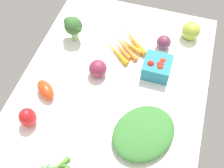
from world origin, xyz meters
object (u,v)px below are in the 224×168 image
object	(u,v)px
broccoli_head	(73,26)
berry_basket	(157,67)
bell_pepper_red	(28,117)
heirloom_tomato_green	(191,31)
red_onion_near_basket	(164,42)
carrot_bunch	(127,46)
roma_tomato	(46,90)
leafy_greens_clump	(144,133)
red_onion_center	(98,69)

from	to	relation	value
broccoli_head	berry_basket	bearing A→B (deg)	-102.08
bell_pepper_red	heirloom_tomato_green	world-z (taller)	same
berry_basket	red_onion_near_basket	bearing A→B (deg)	-0.12
heirloom_tomato_green	carrot_bunch	bearing A→B (deg)	119.87
roma_tomato	carrot_bunch	bearing A→B (deg)	91.45
bell_pepper_red	leafy_greens_clump	bearing A→B (deg)	-80.33
roma_tomato	heirloom_tomato_green	xyz separation A→B (cm)	(47.75, -50.76, 1.51)
roma_tomato	broccoli_head	world-z (taller)	broccoli_head
leafy_greens_clump	carrot_bunch	world-z (taller)	leafy_greens_clump
roma_tomato	broccoli_head	size ratio (longest dim) A/B	0.84
heirloom_tomato_green	red_onion_center	bearing A→B (deg)	133.80
leafy_greens_clump	red_onion_center	bearing A→B (deg)	48.53
broccoli_head	heirloom_tomato_green	size ratio (longest dim) A/B	1.41
broccoli_head	berry_basket	xyz separation A→B (cm)	(-8.62, -40.31, -3.71)
roma_tomato	heirloom_tomato_green	world-z (taller)	heirloom_tomato_green
red_onion_near_basket	heirloom_tomato_green	size ratio (longest dim) A/B	0.76
heirloom_tomato_green	berry_basket	bearing A→B (deg)	156.79
broccoli_head	bell_pepper_red	bearing A→B (deg)	179.38
red_onion_near_basket	berry_basket	world-z (taller)	berry_basket
broccoli_head	heirloom_tomato_green	xyz separation A→B (cm)	(15.88, -50.82, -3.27)
carrot_bunch	red_onion_near_basket	xyz separation A→B (cm)	(5.46, -15.61, 1.89)
roma_tomato	berry_basket	world-z (taller)	berry_basket
roma_tomato	berry_basket	bearing A→B (deg)	68.45
red_onion_near_basket	bell_pepper_red	size ratio (longest dim) A/B	0.76
berry_basket	heirloom_tomato_green	size ratio (longest dim) A/B	1.35
carrot_bunch	berry_basket	xyz separation A→B (cm)	(-9.52, -15.58, 2.46)
red_onion_center	red_onion_near_basket	distance (cm)	32.77
red_onion_center	bell_pepper_red	distance (cm)	33.97
roma_tomato	red_onion_near_basket	size ratio (longest dim) A/B	1.56
red_onion_near_basket	bell_pepper_red	bearing A→B (deg)	141.90
leafy_greens_clump	carrot_bunch	size ratio (longest dim) A/B	1.15
red_onion_center	broccoli_head	size ratio (longest dim) A/B	0.64
roma_tomato	red_onion_near_basket	distance (cm)	55.53
carrot_bunch	berry_basket	size ratio (longest dim) A/B	1.90
carrot_bunch	broccoli_head	xyz separation A→B (cm)	(-0.89, 24.73, 6.17)
heirloom_tomato_green	bell_pepper_red	bearing A→B (deg)	140.21
berry_basket	heirloom_tomato_green	xyz separation A→B (cm)	(24.50, -10.51, 0.44)
carrot_bunch	bell_pepper_red	xyz separation A→B (cm)	(-46.63, 25.23, 2.92)
red_onion_near_basket	roma_tomato	bearing A→B (deg)	133.50
roma_tomato	red_onion_near_basket	xyz separation A→B (cm)	(38.22, -40.28, 0.50)
broccoli_head	red_onion_near_basket	bearing A→B (deg)	-81.05
roma_tomato	red_onion_center	bearing A→B (deg)	80.55
broccoli_head	heirloom_tomato_green	bearing A→B (deg)	-72.65
bell_pepper_red	broccoli_head	size ratio (longest dim) A/B	0.71
red_onion_center	carrot_bunch	bearing A→B (deg)	-23.97
red_onion_near_basket	heirloom_tomato_green	distance (cm)	14.19
roma_tomato	heirloom_tomato_green	size ratio (longest dim) A/B	1.18
red_onion_center	carrot_bunch	distance (cm)	19.30
carrot_bunch	broccoli_head	size ratio (longest dim) A/B	1.81
leafy_greens_clump	broccoli_head	distance (cm)	57.04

